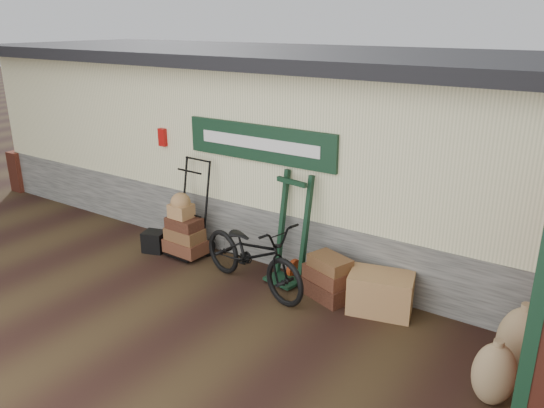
{
  "coord_description": "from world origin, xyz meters",
  "views": [
    {
      "loc": [
        4.18,
        -5.31,
        3.68
      ],
      "look_at": [
        -0.02,
        0.9,
        1.07
      ],
      "focal_mm": 35.0,
      "sensor_mm": 36.0,
      "label": 1
    }
  ],
  "objects_px": {
    "green_barrow": "(291,229)",
    "bicycle": "(253,250)",
    "porter_trolley": "(191,207)",
    "wicker_hamper": "(381,293)",
    "suitcase_stack": "(328,276)",
    "black_trunk": "(154,241)"
  },
  "relations": [
    {
      "from": "bicycle",
      "to": "green_barrow",
      "type": "bearing_deg",
      "value": -19.23
    },
    {
      "from": "suitcase_stack",
      "to": "bicycle",
      "type": "bearing_deg",
      "value": -160.13
    },
    {
      "from": "porter_trolley",
      "to": "bicycle",
      "type": "height_order",
      "value": "porter_trolley"
    },
    {
      "from": "green_barrow",
      "to": "bicycle",
      "type": "bearing_deg",
      "value": -112.92
    },
    {
      "from": "porter_trolley",
      "to": "suitcase_stack",
      "type": "height_order",
      "value": "porter_trolley"
    },
    {
      "from": "porter_trolley",
      "to": "wicker_hamper",
      "type": "xyz_separation_m",
      "value": [
        3.32,
        -0.01,
        -0.54
      ]
    },
    {
      "from": "porter_trolley",
      "to": "green_barrow",
      "type": "distance_m",
      "value": 1.86
    },
    {
      "from": "wicker_hamper",
      "to": "bicycle",
      "type": "height_order",
      "value": "bicycle"
    },
    {
      "from": "black_trunk",
      "to": "green_barrow",
      "type": "bearing_deg",
      "value": 9.3
    },
    {
      "from": "porter_trolley",
      "to": "suitcase_stack",
      "type": "relative_size",
      "value": 2.27
    },
    {
      "from": "wicker_hamper",
      "to": "black_trunk",
      "type": "relative_size",
      "value": 2.35
    },
    {
      "from": "porter_trolley",
      "to": "bicycle",
      "type": "distance_m",
      "value": 1.61
    },
    {
      "from": "porter_trolley",
      "to": "black_trunk",
      "type": "xyz_separation_m",
      "value": [
        -0.58,
        -0.32,
        -0.63
      ]
    },
    {
      "from": "wicker_hamper",
      "to": "bicycle",
      "type": "bearing_deg",
      "value": -166.94
    },
    {
      "from": "bicycle",
      "to": "black_trunk",
      "type": "bearing_deg",
      "value": 100.07
    },
    {
      "from": "green_barrow",
      "to": "wicker_hamper",
      "type": "distance_m",
      "value": 1.57
    },
    {
      "from": "green_barrow",
      "to": "bicycle",
      "type": "distance_m",
      "value": 0.64
    },
    {
      "from": "suitcase_stack",
      "to": "bicycle",
      "type": "distance_m",
      "value": 1.12
    },
    {
      "from": "green_barrow",
      "to": "wicker_hamper",
      "type": "relative_size",
      "value": 1.98
    },
    {
      "from": "bicycle",
      "to": "porter_trolley",
      "type": "bearing_deg",
      "value": 87.49
    },
    {
      "from": "green_barrow",
      "to": "suitcase_stack",
      "type": "height_order",
      "value": "green_barrow"
    },
    {
      "from": "green_barrow",
      "to": "bicycle",
      "type": "height_order",
      "value": "green_barrow"
    }
  ]
}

